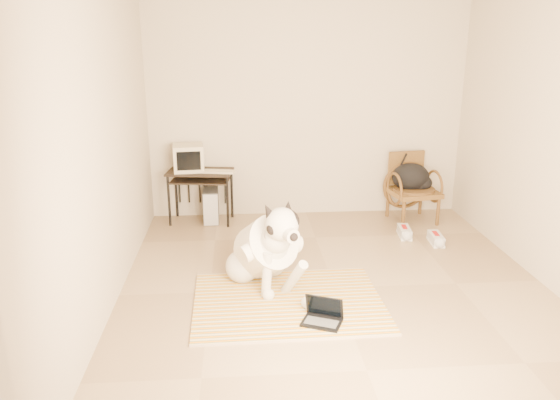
{
  "coord_description": "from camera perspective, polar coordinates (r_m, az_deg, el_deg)",
  "views": [
    {
      "loc": [
        -0.88,
        -4.61,
        2.31
      ],
      "look_at": [
        -0.52,
        -0.03,
        0.89
      ],
      "focal_mm": 35.0,
      "sensor_mm": 36.0,
      "label": 1
    }
  ],
  "objects": [
    {
      "name": "sneaker_right",
      "position": [
        6.47,
        15.97,
        -3.95
      ],
      "size": [
        0.15,
        0.33,
        0.11
      ],
      "color": "silver",
      "rests_on": "floor"
    },
    {
      "name": "wall_front",
      "position": [
        2.7,
        14.9,
        -4.3
      ],
      "size": [
        4.5,
        0.0,
        4.5
      ],
      "primitive_type": "plane",
      "rotation": [
        -1.57,
        0.0,
        0.0
      ],
      "color": "#BBAC99",
      "rests_on": "floor"
    },
    {
      "name": "rattan_chair",
      "position": [
        7.09,
        13.61,
        1.29
      ],
      "size": [
        0.64,
        0.62,
        0.85
      ],
      "color": "brown",
      "rests_on": "floor"
    },
    {
      "name": "backpack",
      "position": [
        7.05,
        13.66,
        2.26
      ],
      "size": [
        0.51,
        0.39,
        0.35
      ],
      "color": "black",
      "rests_on": "rattan_chair"
    },
    {
      "name": "floor",
      "position": [
        5.23,
        5.76,
        -9.11
      ],
      "size": [
        4.5,
        4.5,
        0.0
      ],
      "primitive_type": "plane",
      "color": "#927959",
      "rests_on": "ground"
    },
    {
      "name": "computer_desk",
      "position": [
        6.84,
        -8.33,
        2.26
      ],
      "size": [
        0.85,
        0.55,
        0.66
      ],
      "color": "black",
      "rests_on": "floor"
    },
    {
      "name": "laptop",
      "position": [
        4.6,
        4.5,
        -11.96
      ],
      "size": [
        0.38,
        0.34,
        0.22
      ],
      "color": "black",
      "rests_on": "rug"
    },
    {
      "name": "sneaker_left",
      "position": [
        6.59,
        12.87,
        -3.31
      ],
      "size": [
        0.16,
        0.33,
        0.11
      ],
      "color": "silver",
      "rests_on": "floor"
    },
    {
      "name": "wall_back",
      "position": [
        6.98,
        2.87,
        9.26
      ],
      "size": [
        4.5,
        0.0,
        4.5
      ],
      "primitive_type": "plane",
      "rotation": [
        1.57,
        0.0,
        0.0
      ],
      "color": "#BBAC99",
      "rests_on": "floor"
    },
    {
      "name": "crt_monitor",
      "position": [
        6.82,
        -9.56,
        4.37
      ],
      "size": [
        0.4,
        0.38,
        0.32
      ],
      "color": "#C3B698",
      "rests_on": "computer_desk"
    },
    {
      "name": "wall_right",
      "position": [
        5.52,
        27.2,
        5.27
      ],
      "size": [
        0.0,
        4.5,
        4.5
      ],
      "primitive_type": "plane",
      "rotation": [
        1.57,
        0.0,
        -1.57
      ],
      "color": "#BBAC99",
      "rests_on": "floor"
    },
    {
      "name": "desk_keyboard",
      "position": [
        6.71,
        -6.39,
        2.97
      ],
      "size": [
        0.4,
        0.21,
        0.02
      ],
      "primitive_type": "cube",
      "rotation": [
        0.0,
        0.0,
        -0.2
      ],
      "color": "#C3B698",
      "rests_on": "computer_desk"
    },
    {
      "name": "rug",
      "position": [
        4.93,
        0.88,
        -10.62
      ],
      "size": [
        1.69,
        1.31,
        0.02
      ],
      "color": "orange",
      "rests_on": "floor"
    },
    {
      "name": "pc_tower",
      "position": [
        6.97,
        -7.21,
        -0.51
      ],
      "size": [
        0.2,
        0.45,
        0.42
      ],
      "color": "#4C4C4E",
      "rests_on": "floor"
    },
    {
      "name": "wall_left",
      "position": [
        4.84,
        -17.81,
        4.92
      ],
      "size": [
        0.0,
        4.5,
        4.5
      ],
      "primitive_type": "plane",
      "rotation": [
        1.57,
        0.0,
        1.57
      ],
      "color": "#BBAC99",
      "rests_on": "floor"
    },
    {
      "name": "dog",
      "position": [
        5.08,
        -1.5,
        -5.21
      ],
      "size": [
        0.78,
        1.13,
        0.95
      ],
      "color": "silver",
      "rests_on": "rug"
    }
  ]
}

